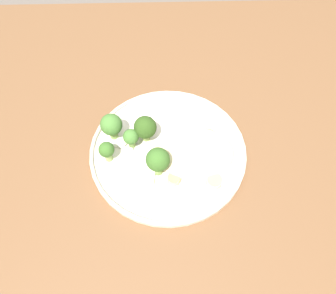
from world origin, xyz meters
name	(u,v)px	position (x,y,z in m)	size (l,w,h in m)	color
ground	(161,252)	(0.00, 0.00, 0.00)	(6.00, 6.00, 0.00)	#665B51
wooden_dining_table	(156,175)	(0.00, 0.00, 0.66)	(1.40, 1.00, 0.74)	brown
dinner_plate	(168,150)	(-0.03, -0.01, 0.75)	(0.29, 0.29, 0.02)	beige
noodle_bed	(194,152)	(-0.07, 0.01, 0.76)	(0.15, 0.11, 0.03)	beige
seared_scallop_half_hidden	(185,161)	(-0.06, 0.03, 0.76)	(0.03, 0.03, 0.01)	beige
seared_scallop_rear_pale	(220,157)	(-0.12, 0.02, 0.76)	(0.03, 0.03, 0.02)	#E5C689
seared_scallop_on_noodles	(199,153)	(-0.08, 0.01, 0.76)	(0.03, 0.03, 0.01)	#DBB77A
seared_scallop_tiny_bay	(214,181)	(-0.10, 0.07, 0.76)	(0.03, 0.03, 0.01)	beige
seared_scallop_large_seared	(174,179)	(-0.03, 0.06, 0.76)	(0.02, 0.02, 0.01)	#E5C689
seared_scallop_tilted_round	(181,145)	(-0.05, -0.01, 0.76)	(0.02, 0.02, 0.01)	beige
seared_scallop_left_edge	(208,137)	(-0.10, -0.03, 0.76)	(0.03, 0.03, 0.02)	#E5C689
broccoli_floret_rear_charred	(131,137)	(0.04, -0.02, 0.78)	(0.03, 0.03, 0.04)	#7A994C
broccoli_floret_beside_noodles	(145,128)	(0.01, -0.03, 0.78)	(0.04, 0.04, 0.06)	#89A356
broccoli_floret_center_pile	(111,125)	(0.08, -0.04, 0.79)	(0.04, 0.04, 0.06)	#7A994C
broccoli_floret_near_rim	(107,151)	(0.08, 0.01, 0.78)	(0.03, 0.03, 0.05)	#89A356
broccoli_floret_left_leaning	(158,160)	(-0.01, 0.04, 0.79)	(0.04, 0.04, 0.06)	#7A994C
onion_sliver_pale_crescent	(131,136)	(0.04, -0.04, 0.75)	(0.05, 0.01, 0.00)	silver
onion_sliver_short_strip	(120,146)	(0.06, -0.01, 0.75)	(0.05, 0.01, 0.00)	silver
onion_sliver_curled_piece	(154,171)	(0.00, 0.04, 0.75)	(0.06, 0.01, 0.00)	silver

